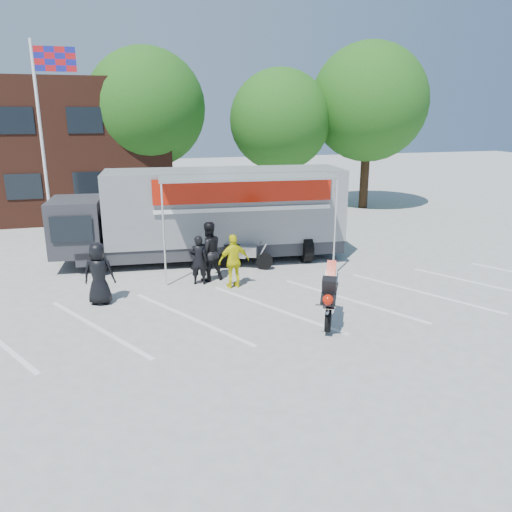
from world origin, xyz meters
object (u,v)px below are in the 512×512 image
tree_left (146,108)px  spectator_leather_a (99,274)px  tree_mid (280,120)px  spectator_leather_b (199,260)px  tree_right (369,103)px  stunt_bike_rider (329,324)px  parked_motorcycle (245,268)px  transporter_truck (213,259)px  flagpole (47,120)px  spectator_hivis (234,261)px  spectator_leather_c (208,251)px

tree_left → spectator_leather_a: tree_left is taller
tree_mid → spectator_leather_b: 13.68m
tree_right → spectator_leather_a: (-14.52, -11.73, -4.97)m
stunt_bike_rider → parked_motorcycle: bearing=127.8°
transporter_truck → flagpole: bearing=153.0°
spectator_leather_b → stunt_bike_rider: bearing=139.4°
spectator_leather_a → spectator_hivis: spectator_leather_a is taller
tree_right → spectator_hivis: bearing=-132.5°
spectator_leather_c → spectator_hivis: spectator_leather_c is taller
tree_right → parked_motorcycle: (-9.63, -9.62, -5.88)m
stunt_bike_rider → spectator_leather_b: size_ratio=1.17×
transporter_truck → tree_left: bearing=104.0°
flagpole → spectator_leather_a: (1.73, -7.23, -4.15)m
spectator_leather_a → spectator_leather_b: (3.03, 0.92, -0.10)m
tree_mid → tree_right: size_ratio=0.84×
stunt_bike_rider → tree_left: bearing=129.4°
spectator_leather_a → tree_left: bearing=-87.8°
flagpole → tree_right: tree_right is taller
stunt_bike_rider → spectator_leather_b: (-2.76, 4.09, 0.80)m
spectator_leather_a → spectator_leather_b: spectator_leather_a is taller
flagpole → tree_left: tree_left is taller
parked_motorcycle → spectator_leather_a: (-4.89, -2.11, 0.91)m
transporter_truck → spectator_leather_b: (-0.99, -2.70, 0.80)m
tree_left → spectator_leather_c: 12.89m
spectator_leather_a → spectator_leather_b: size_ratio=1.13×
stunt_bike_rider → spectator_hivis: size_ratio=1.10×
transporter_truck → spectator_hivis: size_ratio=6.13×
flagpole → stunt_bike_rider: 13.79m
parked_motorcycle → spectator_leather_a: spectator_leather_a is taller
transporter_truck → parked_motorcycle: bearing=-55.0°
tree_mid → spectator_hivis: tree_mid is taller
flagpole → tree_right: 16.88m
spectator_leather_b → flagpole: bearing=-37.6°
flagpole → spectator_leather_b: bearing=-53.0°
spectator_leather_c → tree_right: bearing=-149.5°
parked_motorcycle → spectator_leather_b: 2.35m
spectator_leather_c → spectator_leather_a: bearing=6.7°
spectator_leather_a → spectator_leather_c: spectator_leather_c is taller
parked_motorcycle → stunt_bike_rider: stunt_bike_rider is taller
tree_mid → spectator_leather_a: 16.02m
tree_mid → spectator_leather_c: (-6.11, -11.02, -3.96)m
tree_right → tree_mid: bearing=174.3°
tree_mid → tree_right: 5.11m
tree_left → parked_motorcycle: (2.37, -11.12, -5.57)m
flagpole → tree_right: size_ratio=0.88×
spectator_hivis → stunt_bike_rider: bearing=109.8°
flagpole → spectator_leather_a: 8.51m
flagpole → parked_motorcycle: 9.78m
spectator_hivis → flagpole: bearing=-57.0°
spectator_leather_a → tree_mid: bearing=-114.9°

